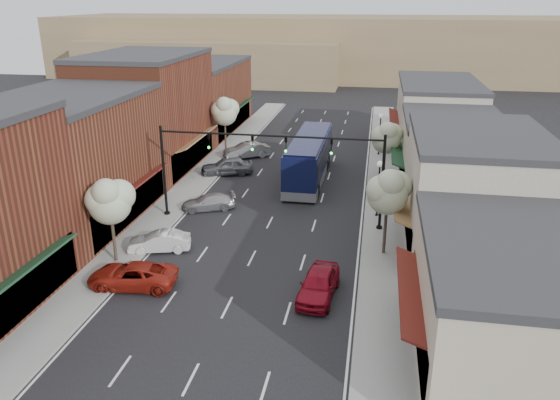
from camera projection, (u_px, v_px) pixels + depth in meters
The scene contains 29 objects.
ground at pixel (244, 273), 33.08m from camera, with size 160.00×160.00×0.00m, color black.
sidewalk_left at pixel (204, 173), 51.50m from camera, with size 2.80×73.00×0.15m, color gray.
sidewalk_right at pixel (384, 183), 48.75m from camera, with size 2.80×73.00×0.15m, color gray.
curb_left at pixel (218, 174), 51.27m from camera, with size 0.25×73.00×0.17m, color gray.
curb_right at pixel (369, 183), 48.98m from camera, with size 0.25×73.00×0.17m, color gray.
bldg_left_midnear at pixel (71, 160), 39.32m from camera, with size 10.14×14.10×9.40m.
bldg_left_midfar at pixel (147, 112), 51.98m from camera, with size 10.14×14.10×10.90m.
bldg_left_far at pixel (200, 97), 67.18m from camera, with size 10.14×18.10×8.40m.
bldg_right_near at pixel (510, 303), 24.28m from camera, with size 9.14×12.10×5.90m.
bldg_right_midnear at pixel (473, 193), 35.01m from camera, with size 9.14×12.10×7.90m.
bldg_right_midfar at pixel (450, 154), 46.34m from camera, with size 9.14×12.10×6.40m.
bldg_right_far at pixel (436, 116), 59.09m from camera, with size 9.14×16.10×7.40m.
hill_far at pixel (345, 47), 114.04m from camera, with size 120.00×30.00×12.00m, color #7A6647.
hill_near at pixel (214, 60), 107.75m from camera, with size 50.00×20.00×8.00m, color #7A6647.
signal_mast_right at pixel (348, 167), 37.93m from camera, with size 8.22×0.46×7.00m.
signal_mast_left at pixel (194, 159), 39.77m from camera, with size 8.22×0.46×7.00m.
tree_right_near at pixel (389, 190), 33.80m from camera, with size 2.85×2.65×5.95m.
tree_right_far at pixel (387, 137), 48.72m from camera, with size 2.85×2.65×5.43m.
tree_left_near at pixel (110, 200), 32.91m from camera, with size 2.85×2.65×5.69m.
tree_left_far at pixel (225, 111), 56.76m from camera, with size 2.85×2.65×6.13m.
lamp_post_near at pixel (379, 180), 40.44m from camera, with size 0.44×0.44×4.44m.
lamp_post_far at pixel (380, 128), 56.59m from camera, with size 0.44×0.44×4.44m.
coach_bus at pixel (309, 158), 49.33m from camera, with size 2.99×13.16×4.02m.
red_hatchback at pixel (319, 284), 30.19m from camera, with size 1.87×4.65×1.58m, color maroon.
parked_car_a at pixel (132, 275), 31.29m from camera, with size 2.35×5.10×1.42m, color maroon.
parked_car_b at pixel (159, 242), 35.74m from camera, with size 1.40×4.03×1.33m, color silver.
parked_car_c at pixel (208, 202), 42.77m from camera, with size 1.72×4.22×1.22m, color #99989D.
parked_car_d at pixel (227, 166), 51.17m from camera, with size 1.94×4.82×1.64m, color #5A5C61.
parked_car_e at pixel (247, 150), 56.58m from camera, with size 1.68×4.80×1.58m, color #999A9E.
Camera 1 is at (7.27, -28.63, 15.69)m, focal length 35.00 mm.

